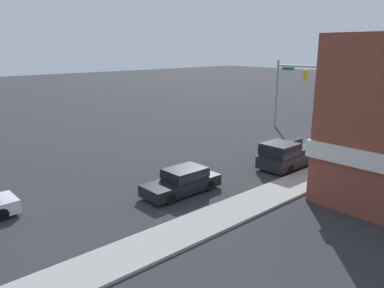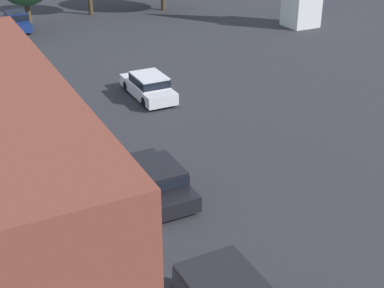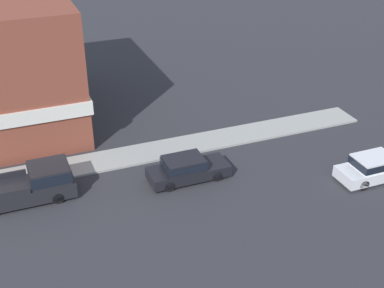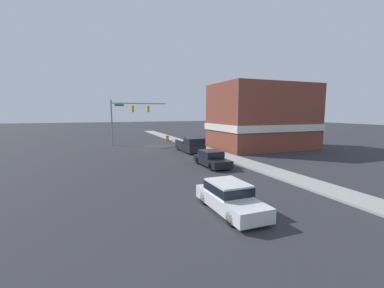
{
  "view_description": "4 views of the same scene",
  "coord_description": "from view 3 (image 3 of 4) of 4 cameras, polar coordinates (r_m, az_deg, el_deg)",
  "views": [
    {
      "loc": [
        -17.58,
        29.2,
        8.32
      ],
      "look_at": [
        0.48,
        12.97,
        1.99
      ],
      "focal_mm": 35.0,
      "sensor_mm": 36.0,
      "label": 1
    },
    {
      "loc": [
        -9.32,
        -1.99,
        11.98
      ],
      "look_at": [
        -1.01,
        14.4,
        2.8
      ],
      "focal_mm": 50.0,
      "sensor_mm": 36.0,
      "label": 2
    },
    {
      "loc": [
        23.07,
        6.29,
        17.18
      ],
      "look_at": [
        -1.13,
        15.88,
        2.79
      ],
      "focal_mm": 50.0,
      "sensor_mm": 36.0,
      "label": 3
    },
    {
      "loc": [
        8.58,
        37.51,
        5.12
      ],
      "look_at": [
        -0.15,
        15.31,
        2.14
      ],
      "focal_mm": 24.0,
      "sensor_mm": 36.0,
      "label": 4
    }
  ],
  "objects": [
    {
      "name": "corner_brick_building",
      "position": [
        39.42,
        -19.52,
        8.27
      ],
      "size": [
        13.9,
        9.3,
        8.98
      ],
      "color": "brown",
      "rests_on": "ground"
    },
    {
      "name": "car_lead",
      "position": [
        31.4,
        -0.58,
        -2.59
      ],
      "size": [
        1.86,
        4.79,
        1.47
      ],
      "color": "black",
      "rests_on": "ground"
    },
    {
      "name": "car_oncoming",
      "position": [
        33.3,
        18.97,
        -2.32
      ],
      "size": [
        1.86,
        4.82,
        1.5
      ],
      "rotation": [
        0.0,
        0.0,
        3.14
      ],
      "color": "black",
      "rests_on": "ground"
    },
    {
      "name": "pickup_truck_parked",
      "position": [
        30.92,
        -16.65,
        -4.12
      ],
      "size": [
        2.14,
        5.65,
        1.92
      ],
      "color": "black",
      "rests_on": "ground"
    }
  ]
}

